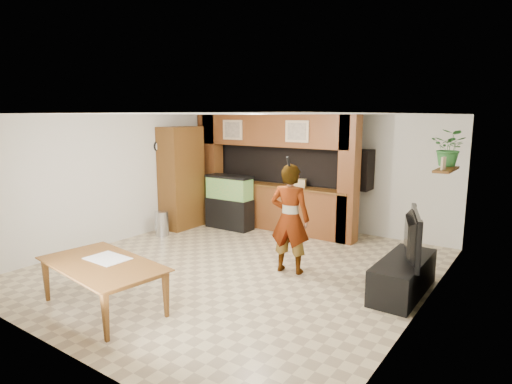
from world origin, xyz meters
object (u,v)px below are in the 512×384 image
Objects in this scene: television at (406,235)px; dining_table at (101,287)px; person at (290,219)px; pantry_cabinet at (181,178)px; aquarium at (229,203)px.

dining_table is at bearing 113.42° from television.
dining_table is (-3.16, -2.86, -0.56)m from television.
television reaches higher than dining_table.
pantry_cabinet is at bearing -27.80° from person.
aquarium is 3.05m from person.
television is 0.69× the size of person.
pantry_cabinet is 1.28× the size of person.
television is 0.68× the size of dining_table.
aquarium is 0.99× the size of television.
aquarium is 0.67× the size of dining_table.
aquarium is 4.47m from dining_table.
dining_table is at bearing -59.76° from pantry_cabinet.
pantry_cabinet is 5.43m from television.
pantry_cabinet is 1.88× the size of aquarium.
pantry_cabinet is at bearing -151.79° from aquarium.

